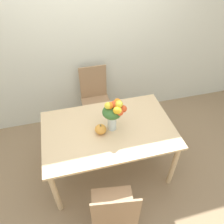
% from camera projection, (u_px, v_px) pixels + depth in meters
% --- Properties ---
extents(ground_plane, '(12.00, 12.00, 0.00)m').
position_uv_depth(ground_plane, '(109.00, 166.00, 3.01)').
color(ground_plane, '#8E7556').
extents(wall_back, '(8.00, 0.06, 2.70)m').
position_uv_depth(wall_back, '(87.00, 37.00, 2.92)').
color(wall_back, silver).
rests_on(wall_back, ground_plane).
extents(dining_table, '(1.50, 0.96, 0.75)m').
position_uv_depth(dining_table, '(108.00, 134.00, 2.56)').
color(dining_table, '#D1B284').
rests_on(dining_table, ground_plane).
extents(flower_vase, '(0.26, 0.21, 0.40)m').
position_uv_depth(flower_vase, '(114.00, 113.00, 2.34)').
color(flower_vase, silver).
rests_on(flower_vase, dining_table).
extents(pumpkin, '(0.13, 0.13, 0.12)m').
position_uv_depth(pumpkin, '(101.00, 129.00, 2.42)').
color(pumpkin, gold).
rests_on(pumpkin, dining_table).
extents(dining_chair_near_window, '(0.42, 0.42, 0.99)m').
position_uv_depth(dining_chair_near_window, '(95.00, 99.00, 3.30)').
color(dining_chair_near_window, '#9E7A56').
rests_on(dining_chair_near_window, ground_plane).
extents(dining_chair_far_side, '(0.48, 0.48, 0.99)m').
position_uv_depth(dining_chair_far_side, '(114.00, 213.00, 2.04)').
color(dining_chair_far_side, '#9E7A56').
rests_on(dining_chair_far_side, ground_plane).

